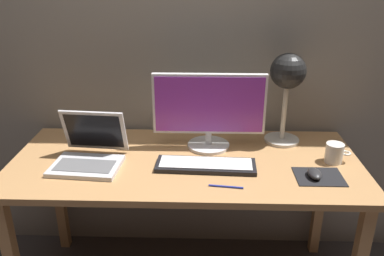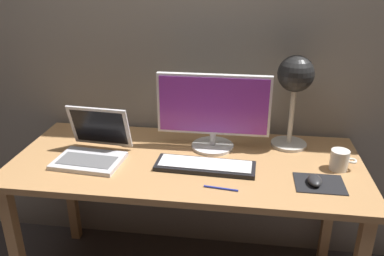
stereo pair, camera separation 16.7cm
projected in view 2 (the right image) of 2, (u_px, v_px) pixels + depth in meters
The scene contains 10 objects.
back_wall at pixel (198, 23), 1.97m from camera, with size 4.80×0.06×2.60m, color gray.
desk at pixel (187, 174), 1.85m from camera, with size 1.60×0.70×0.74m.
monitor at pixel (213, 110), 1.86m from camera, with size 0.53×0.21×0.37m.
keyboard_main at pixel (205, 166), 1.74m from camera, with size 0.45×0.16×0.03m.
laptop at pixel (94, 144), 1.82m from camera, with size 0.32×0.30×0.23m.
desk_lamp at pixel (295, 81), 1.83m from camera, with size 0.17×0.17×0.45m.
mousepad at pixel (319, 184), 1.62m from camera, with size 0.20×0.16×0.00m, color black.
mouse at pixel (315, 180), 1.61m from camera, with size 0.06×0.10×0.03m, color #28282B.
coffee_mug at pixel (340, 160), 1.72m from camera, with size 0.11×0.08×0.09m.
pen at pixel (221, 188), 1.58m from camera, with size 0.01×0.01×0.14m, color #2633A5.
Camera 2 is at (0.25, -1.60, 1.58)m, focal length 36.93 mm.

